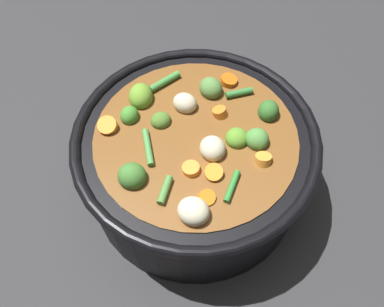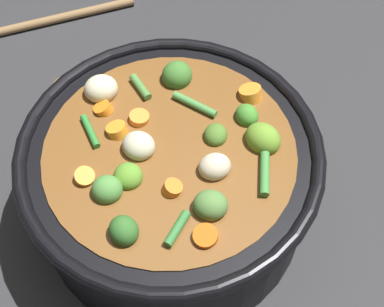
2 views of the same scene
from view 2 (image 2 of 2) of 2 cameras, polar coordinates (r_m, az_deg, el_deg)
name	(u,v)px [view 2 (image 2 of 2)]	position (r m, az deg, el deg)	size (l,w,h in m)	color
ground_plane	(173,208)	(0.67, -1.97, -5.59)	(1.10, 1.10, 0.00)	#2D2D30
cooking_pot	(171,178)	(0.61, -2.15, -2.56)	(0.32, 0.32, 0.14)	black
wooden_spoon	(66,54)	(0.84, -12.86, 9.95)	(0.22, 0.24, 0.01)	olive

